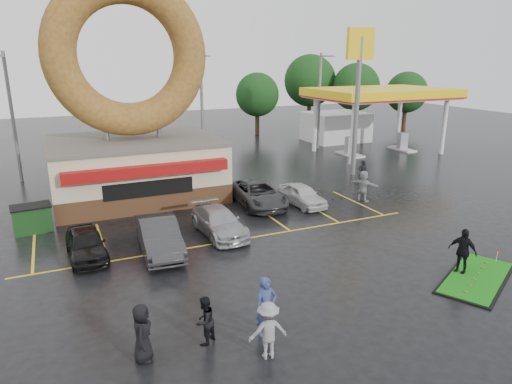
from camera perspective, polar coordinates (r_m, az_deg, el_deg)
name	(u,v)px	position (r m, az deg, el deg)	size (l,w,h in m)	color
ground	(266,268)	(19.52, 1.23, -9.52)	(120.00, 120.00, 0.00)	black
donut_shop	(133,126)	(29.46, -15.13, 7.91)	(10.20, 8.70, 13.50)	#472B19
gas_station	(360,110)	(46.21, 12.87, 10.01)	(12.30, 13.65, 5.90)	silver
shell_sign	(359,75)	(34.62, 12.71, 14.12)	(2.20, 0.36, 10.60)	slate
streetlight_left	(12,115)	(36.05, -28.19, 8.53)	(0.40, 2.21, 9.00)	slate
streetlight_mid	(202,105)	(38.72, -6.74, 10.75)	(0.40, 2.21, 9.00)	slate
streetlight_right	(320,99)	(44.66, 7.99, 11.44)	(0.40, 2.21, 9.00)	slate
tree_far_a	(356,87)	(56.90, 12.39, 12.68)	(5.60, 5.60, 8.00)	#332114
tree_far_b	(407,92)	(59.18, 18.32, 11.74)	(4.90, 4.90, 7.00)	#332114
tree_far_c	(310,81)	(58.01, 6.76, 13.64)	(6.30, 6.30, 9.00)	#332114
tree_far_d	(257,95)	(52.63, 0.16, 12.06)	(4.90, 4.90, 7.00)	#332114
car_black	(86,244)	(21.59, -20.50, -6.09)	(1.55, 3.85, 1.31)	black
car_dgrey	(159,236)	(21.20, -12.00, -5.42)	(1.65, 4.74, 1.56)	#2C2C2E
car_silver	(219,222)	(22.94, -4.66, -3.75)	(1.82, 4.48, 1.30)	#A1A1A5
car_grey	(258,194)	(27.31, 0.19, -0.21)	(2.40, 5.20, 1.44)	#323235
car_white	(302,195)	(27.48, 5.78, -0.36)	(1.52, 3.77, 1.28)	silver
person_blue	(266,307)	(14.85, 1.28, -14.12)	(0.72, 0.47, 1.98)	navy
person_blackjkt	(205,321)	(14.64, -6.45, -15.68)	(0.76, 0.59, 1.57)	black
person_hoodie	(268,330)	(13.91, 1.52, -16.90)	(1.16, 0.67, 1.79)	gray
person_bystander	(142,333)	(14.18, -14.04, -16.73)	(0.88, 0.57, 1.79)	black
person_cameraman	(462,251)	(20.55, 24.39, -6.74)	(1.14, 0.47, 1.94)	black
person_walker_near	(363,186)	(28.79, 13.26, 0.74)	(1.80, 0.57, 1.94)	#969799
person_walker_far	(362,173)	(32.52, 13.17, 2.37)	(0.64, 0.42, 1.76)	black
dumpster	(32,219)	(25.89, -26.18, -3.07)	(1.80, 1.20, 1.30)	#173C17
putting_green	(477,277)	(20.71, 25.85, -9.57)	(5.15, 4.03, 0.59)	black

